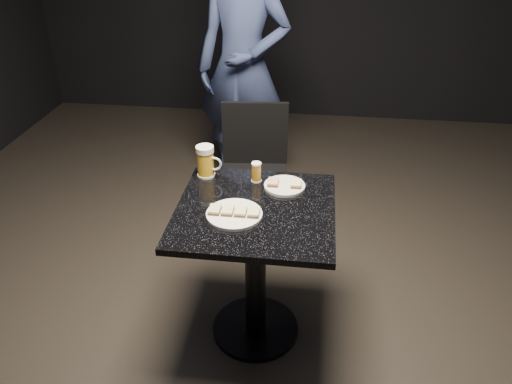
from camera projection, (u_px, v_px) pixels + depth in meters
floor at (256, 329)px, 2.59m from camera, size 6.00×6.00×0.00m
plate_large at (234, 214)px, 2.15m from camera, size 0.24×0.24×0.01m
plate_small at (285, 186)px, 2.36m from camera, size 0.19×0.19×0.01m
patron at (243, 68)px, 3.43m from camera, size 0.73×0.55×1.83m
table at (255, 251)px, 2.33m from camera, size 0.70×0.70×0.75m
beer_mug at (206, 161)px, 2.42m from camera, size 0.13×0.09×0.16m
beer_tumbler at (256, 172)px, 2.39m from camera, size 0.05×0.05×0.10m
chair at (254, 167)px, 3.07m from camera, size 0.44×0.44×0.87m
canapes_on_plate_large at (234, 211)px, 2.14m from camera, size 0.22×0.07×0.02m
canapes_on_plate_small at (285, 183)px, 2.35m from camera, size 0.16×0.07×0.02m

